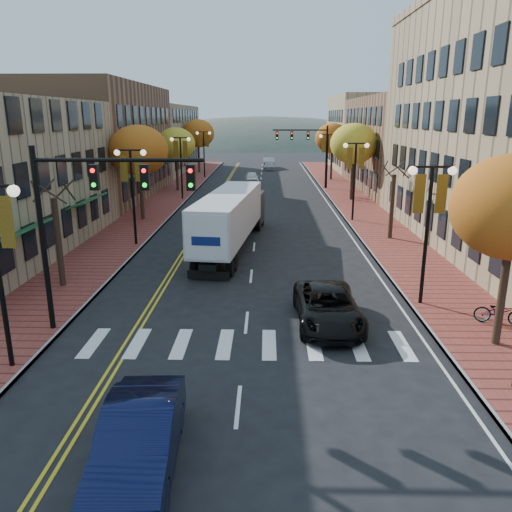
# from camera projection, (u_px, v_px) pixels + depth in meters

# --- Properties ---
(ground) EXTENTS (200.00, 200.00, 0.00)m
(ground) POSITION_uv_depth(u_px,v_px,m) (242.00, 372.00, 16.15)
(ground) COLOR black
(ground) RESTS_ON ground
(sidewalk_left) EXTENTS (4.00, 85.00, 0.15)m
(sidewalk_left) POSITION_uv_depth(u_px,v_px,m) (164.00, 202.00, 47.60)
(sidewalk_left) COLOR brown
(sidewalk_left) RESTS_ON ground
(sidewalk_right) EXTENTS (4.00, 85.00, 0.15)m
(sidewalk_right) POSITION_uv_depth(u_px,v_px,m) (353.00, 203.00, 47.22)
(sidewalk_right) COLOR brown
(sidewalk_right) RESTS_ON ground
(building_left_mid) EXTENTS (12.00, 24.00, 11.00)m
(building_left_mid) POSITION_uv_depth(u_px,v_px,m) (89.00, 142.00, 49.66)
(building_left_mid) COLOR brown
(building_left_mid) RESTS_ON ground
(building_left_far) EXTENTS (12.00, 26.00, 9.50)m
(building_left_far) POSITION_uv_depth(u_px,v_px,m) (147.00, 139.00, 73.93)
(building_left_far) COLOR #9E8966
(building_left_far) RESTS_ON ground
(building_right_mid) EXTENTS (15.00, 24.00, 10.00)m
(building_right_mid) POSITION_uv_depth(u_px,v_px,m) (428.00, 144.00, 54.83)
(building_right_mid) COLOR brown
(building_right_mid) RESTS_ON ground
(building_right_far) EXTENTS (15.00, 20.00, 11.00)m
(building_right_far) POSITION_uv_depth(u_px,v_px,m) (383.00, 133.00, 75.87)
(building_right_far) COLOR #9E8966
(building_right_far) RESTS_ON ground
(tree_left_a) EXTENTS (0.28, 0.28, 4.20)m
(tree_left_a) POSITION_uv_depth(u_px,v_px,m) (59.00, 243.00, 23.43)
(tree_left_a) COLOR #382619
(tree_left_a) RESTS_ON sidewalk_left
(tree_left_b) EXTENTS (4.48, 4.48, 7.21)m
(tree_left_b) POSITION_uv_depth(u_px,v_px,m) (139.00, 151.00, 37.96)
(tree_left_b) COLOR #382619
(tree_left_b) RESTS_ON sidewalk_left
(tree_left_c) EXTENTS (4.16, 4.16, 6.69)m
(tree_left_c) POSITION_uv_depth(u_px,v_px,m) (176.00, 144.00, 53.47)
(tree_left_c) COLOR #382619
(tree_left_c) RESTS_ON sidewalk_left
(tree_left_d) EXTENTS (4.61, 4.61, 7.42)m
(tree_left_d) POSITION_uv_depth(u_px,v_px,m) (198.00, 133.00, 70.64)
(tree_left_d) COLOR #382619
(tree_left_d) RESTS_ON sidewalk_left
(tree_right_b) EXTENTS (0.28, 0.28, 4.20)m
(tree_right_b) POSITION_uv_depth(u_px,v_px,m) (392.00, 207.00, 32.67)
(tree_right_b) COLOR #382619
(tree_right_b) RESTS_ON sidewalk_right
(tree_right_c) EXTENTS (4.48, 4.48, 7.21)m
(tree_right_c) POSITION_uv_depth(u_px,v_px,m) (354.00, 144.00, 47.21)
(tree_right_c) COLOR #382619
(tree_right_c) RESTS_ON sidewalk_right
(tree_right_d) EXTENTS (4.35, 4.35, 7.00)m
(tree_right_d) POSITION_uv_depth(u_px,v_px,m) (332.00, 138.00, 62.65)
(tree_right_d) COLOR #382619
(tree_right_d) RESTS_ON sidewalk_right
(lamp_left_b) EXTENTS (1.96, 0.36, 6.05)m
(lamp_left_b) POSITION_uv_depth(u_px,v_px,m) (132.00, 178.00, 30.54)
(lamp_left_b) COLOR black
(lamp_left_b) RESTS_ON ground
(lamp_left_c) EXTENTS (1.96, 0.36, 6.05)m
(lamp_left_c) POSITION_uv_depth(u_px,v_px,m) (181.00, 156.00, 47.87)
(lamp_left_c) COLOR black
(lamp_left_c) RESTS_ON ground
(lamp_left_d) EXTENTS (1.96, 0.36, 6.05)m
(lamp_left_d) POSITION_uv_depth(u_px,v_px,m) (204.00, 145.00, 65.19)
(lamp_left_d) COLOR black
(lamp_left_d) RESTS_ON ground
(lamp_right_a) EXTENTS (1.96, 0.36, 6.05)m
(lamp_right_a) POSITION_uv_depth(u_px,v_px,m) (429.00, 209.00, 20.60)
(lamp_right_a) COLOR black
(lamp_right_a) RESTS_ON ground
(lamp_right_b) EXTENTS (1.96, 0.36, 6.05)m
(lamp_right_b) POSITION_uv_depth(u_px,v_px,m) (355.00, 166.00, 37.93)
(lamp_right_b) COLOR black
(lamp_right_b) RESTS_ON ground
(lamp_right_c) EXTENTS (1.96, 0.36, 6.05)m
(lamp_right_c) POSITION_uv_depth(u_px,v_px,m) (328.00, 151.00, 55.25)
(lamp_right_c) COLOR black
(lamp_right_c) RESTS_ON ground
(traffic_mast_near) EXTENTS (6.10, 0.35, 7.00)m
(traffic_mast_near) POSITION_uv_depth(u_px,v_px,m) (92.00, 205.00, 17.81)
(traffic_mast_near) COLOR black
(traffic_mast_near) RESTS_ON ground
(traffic_mast_far) EXTENTS (6.10, 0.34, 7.00)m
(traffic_mast_far) POSITION_uv_depth(u_px,v_px,m) (309.00, 145.00, 55.12)
(traffic_mast_far) COLOR black
(traffic_mast_far) RESTS_ON ground
(semi_truck) EXTENTS (3.92, 14.48, 3.58)m
(semi_truck) POSITION_uv_depth(u_px,v_px,m) (232.00, 215.00, 30.80)
(semi_truck) COLOR black
(semi_truck) RESTS_ON ground
(navy_sedan) EXTENTS (1.97, 4.90, 1.58)m
(navy_sedan) POSITION_uv_depth(u_px,v_px,m) (139.00, 439.00, 11.49)
(navy_sedan) COLOR black
(navy_sedan) RESTS_ON ground
(black_suv) EXTENTS (2.54, 5.32, 1.46)m
(black_suv) POSITION_uv_depth(u_px,v_px,m) (328.00, 307.00, 19.63)
(black_suv) COLOR black
(black_suv) RESTS_ON ground
(car_far_white) EXTENTS (1.93, 4.11, 1.36)m
(car_far_white) POSITION_uv_depth(u_px,v_px,m) (252.00, 178.00, 61.36)
(car_far_white) COLOR silver
(car_far_white) RESTS_ON ground
(car_far_silver) EXTENTS (1.91, 4.41, 1.27)m
(car_far_silver) POSITION_uv_depth(u_px,v_px,m) (269.00, 166.00, 76.74)
(car_far_silver) COLOR #95949A
(car_far_silver) RESTS_ON ground
(car_far_oncoming) EXTENTS (1.84, 4.97, 1.62)m
(car_far_oncoming) POSITION_uv_depth(u_px,v_px,m) (269.00, 163.00, 79.30)
(car_far_oncoming) COLOR #ABACB3
(car_far_oncoming) RESTS_ON ground
(bicycle) EXTENTS (1.96, 1.18, 0.97)m
(bicycle) POSITION_uv_depth(u_px,v_px,m) (500.00, 312.00, 19.38)
(bicycle) COLOR gray
(bicycle) RESTS_ON sidewalk_right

